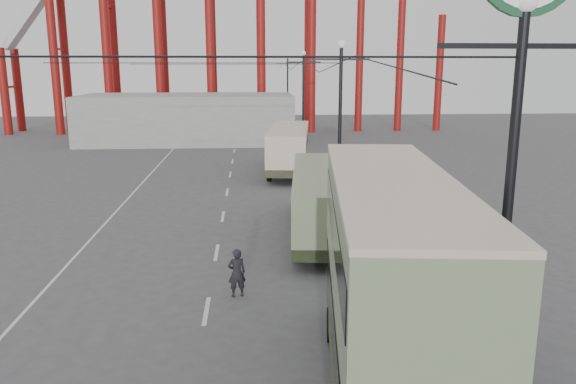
{
  "coord_description": "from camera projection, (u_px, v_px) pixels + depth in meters",
  "views": [
    {
      "loc": [
        0.53,
        -13.43,
        7.94
      ],
      "look_at": [
        2.02,
        8.47,
        3.0
      ],
      "focal_mm": 35.0,
      "sensor_mm": 36.0,
      "label": 1
    }
  ],
  "objects": [
    {
      "name": "lamp_post_far",
      "position": [
        303.0,
        101.0,
        53.05
      ],
      "size": [
        3.2,
        0.44,
        9.32
      ],
      "color": "black",
      "rests_on": "ground"
    },
    {
      "name": "ground",
      "position": [
        233.0,
        374.0,
        14.78
      ],
      "size": [
        160.0,
        160.0,
        0.0
      ],
      "primitive_type": "plane",
      "color": "#4B4B4D",
      "rests_on": "ground"
    },
    {
      "name": "lamp_post_distant",
      "position": [
        288.0,
        91.0,
        74.47
      ],
      "size": [
        3.2,
        0.44,
        9.32
      ],
      "color": "black",
      "rests_on": "ground"
    },
    {
      "name": "lamp_post_near",
      "position": [
        520.0,
        70.0,
        10.5
      ],
      "size": [
        3.2,
        0.44,
        10.8
      ],
      "color": "black",
      "rests_on": "ground"
    },
    {
      "name": "single_decker_cream",
      "position": [
        289.0,
        147.0,
        42.54
      ],
      "size": [
        4.03,
        11.21,
        3.41
      ],
      "rotation": [
        0.0,
        0.0,
        -0.12
      ],
      "color": "beige",
      "rests_on": "ground"
    },
    {
      "name": "road_markings",
      "position": [
        228.0,
        200.0,
        33.89
      ],
      "size": [
        12.52,
        120.0,
        0.01
      ],
      "color": "silver",
      "rests_on": "ground"
    },
    {
      "name": "double_decker_bus",
      "position": [
        389.0,
        279.0,
        13.02
      ],
      "size": [
        3.72,
        10.56,
        5.55
      ],
      "rotation": [
        0.0,
        0.0,
        -0.11
      ],
      "color": "#374525",
      "rests_on": "ground"
    },
    {
      "name": "lamp_post_mid",
      "position": [
        340.0,
        125.0,
        31.64
      ],
      "size": [
        3.2,
        0.44,
        9.32
      ],
      "color": "black",
      "rests_on": "ground"
    },
    {
      "name": "single_decker_green",
      "position": [
        320.0,
        199.0,
        26.66
      ],
      "size": [
        3.59,
        11.25,
        3.13
      ],
      "rotation": [
        0.0,
        0.0,
        -0.1
      ],
      "color": "gray",
      "rests_on": "ground"
    },
    {
      "name": "pedestrian",
      "position": [
        237.0,
        273.0,
        19.61
      ],
      "size": [
        0.72,
        0.56,
        1.75
      ],
      "primitive_type": "imported",
      "rotation": [
        0.0,
        0.0,
        3.38
      ],
      "color": "black",
      "rests_on": "ground"
    },
    {
      "name": "fairground_shed",
      "position": [
        188.0,
        118.0,
        59.58
      ],
      "size": [
        22.0,
        10.0,
        5.0
      ],
      "primitive_type": "cube",
      "color": "gray",
      "rests_on": "ground"
    }
  ]
}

